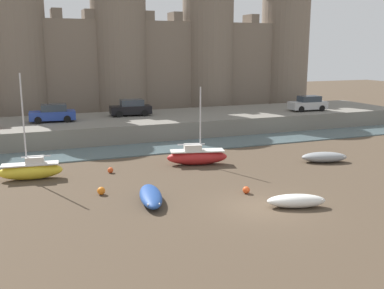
{
  "coord_description": "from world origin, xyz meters",
  "views": [
    {
      "loc": [
        -11.71,
        -19.8,
        8.26
      ],
      "look_at": [
        -1.78,
        5.49,
        2.5
      ],
      "focal_mm": 42.0,
      "sensor_mm": 36.0,
      "label": 1
    }
  ],
  "objects": [
    {
      "name": "car_quay_west",
      "position": [
        -8.65,
        23.21,
        2.47
      ],
      "size": [
        4.2,
        2.09,
        1.62
      ],
      "color": "#263F99",
      "rests_on": "quay_road"
    },
    {
      "name": "mooring_buoy_near_channel",
      "position": [
        0.43,
        2.41,
        0.21
      ],
      "size": [
        0.42,
        0.42,
        0.42
      ],
      "primitive_type": "sphere",
      "color": "#E04C1E",
      "rests_on": "ground"
    },
    {
      "name": "rowboat_foreground_centre",
      "position": [
        -5.2,
        3.0,
        0.36
      ],
      "size": [
        1.92,
        4.09,
        0.69
      ],
      "color": "#234793",
      "rests_on": "ground"
    },
    {
      "name": "sailboat_foreground_right",
      "position": [
        0.29,
        9.77,
        0.63
      ],
      "size": [
        4.61,
        2.33,
        5.67
      ],
      "color": "red",
      "rests_on": "ground"
    },
    {
      "name": "ground_plane",
      "position": [
        0.0,
        0.0,
        0.0
      ],
      "size": [
        160.0,
        160.0,
        0.0
      ],
      "primitive_type": "plane",
      "color": "#4C3D2D"
    },
    {
      "name": "sailboat_midflat_centre",
      "position": [
        -11.17,
        10.14,
        0.64
      ],
      "size": [
        4.1,
        1.54,
        6.85
      ],
      "color": "yellow",
      "rests_on": "ground"
    },
    {
      "name": "castle",
      "position": [
        -0.0,
        33.27,
        7.52
      ],
      "size": [
        52.26,
        7.11,
        19.28
      ],
      "color": "#7A6B5B",
      "rests_on": "ground"
    },
    {
      "name": "car_quay_centre_west",
      "position": [
        -0.96,
        24.46,
        2.47
      ],
      "size": [
        4.2,
        2.09,
        1.62
      ],
      "color": "black",
      "rests_on": "quay_road"
    },
    {
      "name": "rowboat_near_channel_right",
      "position": [
        1.78,
        -0.65,
        0.38
      ],
      "size": [
        3.31,
        1.92,
        0.72
      ],
      "color": "silver",
      "rests_on": "ground"
    },
    {
      "name": "mooring_buoy_off_centre",
      "position": [
        -7.52,
        5.3,
        0.23
      ],
      "size": [
        0.46,
        0.46,
        0.46
      ],
      "primitive_type": "sphere",
      "color": "orange",
      "rests_on": "ground"
    },
    {
      "name": "rowboat_near_channel_left",
      "position": [
        9.41,
        6.92,
        0.4
      ],
      "size": [
        3.64,
        2.28,
        0.76
      ],
      "color": "gray",
      "rests_on": "ground"
    },
    {
      "name": "car_quay_east",
      "position": [
        17.97,
        21.03,
        2.47
      ],
      "size": [
        4.2,
        2.09,
        1.62
      ],
      "color": "#B2B5B7",
      "rests_on": "quay_road"
    },
    {
      "name": "quay_road",
      "position": [
        0.0,
        23.22,
        0.85
      ],
      "size": [
        57.15,
        10.0,
        1.69
      ],
      "primitive_type": "cube",
      "color": "slate",
      "rests_on": "ground"
    },
    {
      "name": "water_channel",
      "position": [
        0.0,
        15.97,
        0.05
      ],
      "size": [
        80.0,
        4.5,
        0.1
      ],
      "primitive_type": "cube",
      "color": "slate",
      "rests_on": "ground"
    },
    {
      "name": "mooring_buoy_mid_mud",
      "position": [
        -6.08,
        9.77,
        0.2
      ],
      "size": [
        0.39,
        0.39,
        0.39
      ],
      "primitive_type": "sphere",
      "color": "#E04C1E",
      "rests_on": "ground"
    }
  ]
}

